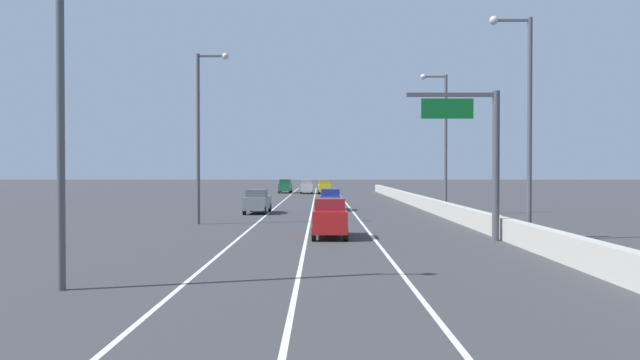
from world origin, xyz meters
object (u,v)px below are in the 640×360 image
overhead_sign_gantry (484,146)px  car_red_5 (332,218)px  lamp_post_left_mid (204,127)px  car_silver_3 (309,187)px  car_gray_1 (260,201)px  lamp_post_right_second (528,113)px  car_yellow_4 (327,187)px  car_green_2 (288,186)px  lamp_post_right_third (446,135)px  lamp_post_left_near (71,74)px  car_blue_0 (333,199)px

overhead_sign_gantry → car_red_5: size_ratio=1.74×
lamp_post_left_mid → car_silver_3: size_ratio=2.36×
car_silver_3 → overhead_sign_gantry: bearing=-80.8°
car_gray_1 → lamp_post_right_second: bearing=-52.6°
car_yellow_4 → car_green_2: bearing=146.4°
car_gray_1 → lamp_post_right_third: bearing=-4.8°
lamp_post_left_near → car_yellow_4: (8.03, 73.96, -5.33)m
lamp_post_left_near → car_gray_1: bearing=86.0°
lamp_post_right_second → lamp_post_left_mid: bearing=151.4°
lamp_post_right_second → car_yellow_4: bearing=98.8°
car_gray_1 → car_silver_3: car_silver_3 is taller
lamp_post_left_near → lamp_post_left_mid: size_ratio=1.00×
lamp_post_left_mid → car_gray_1: 11.85m
car_gray_1 → car_yellow_4: 41.64m
overhead_sign_gantry → car_green_2: overhead_sign_gantry is taller
lamp_post_left_near → car_red_5: (7.87, 14.32, -5.31)m
lamp_post_left_mid → car_green_2: size_ratio=2.34×
lamp_post_right_third → car_blue_0: (-8.87, 5.38, -5.40)m
lamp_post_right_second → car_red_5: lamp_post_right_second is taller
lamp_post_right_third → car_blue_0: size_ratio=2.40×
lamp_post_right_third → car_red_5: 20.21m
lamp_post_right_third → car_red_5: size_ratio=2.59×
car_gray_1 → car_red_5: car_red_5 is taller
lamp_post_left_near → lamp_post_left_mid: bearing=90.9°
car_gray_1 → car_silver_3: size_ratio=1.02×
lamp_post_right_third → car_yellow_4: size_ratio=2.55×
lamp_post_left_near → car_silver_3: size_ratio=2.36×
lamp_post_right_third → car_silver_3: (-11.78, 44.06, -5.32)m
overhead_sign_gantry → car_gray_1: bearing=123.8°
lamp_post_left_mid → car_blue_0: (8.60, 14.37, -5.40)m
lamp_post_right_third → lamp_post_left_mid: (-17.48, -8.99, 0.00)m
overhead_sign_gantry → car_gray_1: size_ratio=1.55×
lamp_post_right_third → car_green_2: lamp_post_right_third is taller
overhead_sign_gantry → car_red_5: bearing=170.1°
lamp_post_right_second → lamp_post_left_near: bearing=-144.0°
overhead_sign_gantry → lamp_post_left_mid: bearing=149.0°
car_green_2 → car_gray_1: bearing=-89.7°
lamp_post_left_near → lamp_post_left_mid: 22.49m
overhead_sign_gantry → lamp_post_left_near: size_ratio=0.67×
car_gray_1 → car_silver_3: bearing=85.9°
lamp_post_right_second → car_yellow_4: size_ratio=2.55×
car_blue_0 → car_green_2: 41.56m
overhead_sign_gantry → car_blue_0: (-7.19, 23.86, -3.79)m
lamp_post_left_mid → car_gray_1: lamp_post_left_mid is taller
lamp_post_right_second → car_red_5: (-9.67, 1.58, -5.31)m
lamp_post_right_third → car_red_5: lamp_post_right_third is taller
car_gray_1 → lamp_post_left_mid: bearing=-104.3°
overhead_sign_gantry → car_silver_3: bearing=99.2°
car_silver_3 → car_green_2: bearing=144.0°
lamp_post_left_mid → car_silver_3: 53.62m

